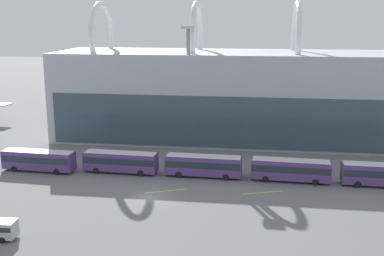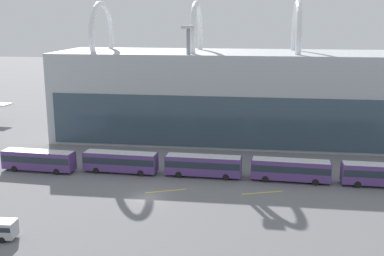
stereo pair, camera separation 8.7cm
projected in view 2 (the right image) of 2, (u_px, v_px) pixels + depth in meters
ground_plane at (147, 198)px, 66.11m from camera, size 440.00×440.00×0.00m
airliner_at_gate_far at (132, 97)px, 114.31m from camera, size 35.02×33.84×16.13m
airliner_parked_remote at (331, 93)px, 125.16m from camera, size 30.08×30.56×14.68m
shuttle_bus_0 at (39, 159)px, 77.30m from camera, size 11.96×3.41×3.32m
shuttle_bus_1 at (120, 161)px, 76.48m from camera, size 11.93×3.22×3.32m
shuttle_bus_2 at (203, 165)px, 74.53m from camera, size 11.89×3.02×3.32m
shuttle_bus_3 at (290, 169)px, 72.44m from camera, size 11.94×3.29×3.32m
shuttle_bus_4 at (383, 174)px, 70.22m from camera, size 11.88×2.99×3.32m
floodlight_mast at (188, 76)px, 89.14m from camera, size 2.29×2.29×22.73m
lane_stripe_0 at (166, 191)px, 68.78m from camera, size 5.75×2.62×0.01m
lane_stripe_3 at (262, 193)px, 68.12m from camera, size 5.87×2.31×0.01m
lane_stripe_5 at (39, 160)px, 83.65m from camera, size 7.43×1.78×0.01m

